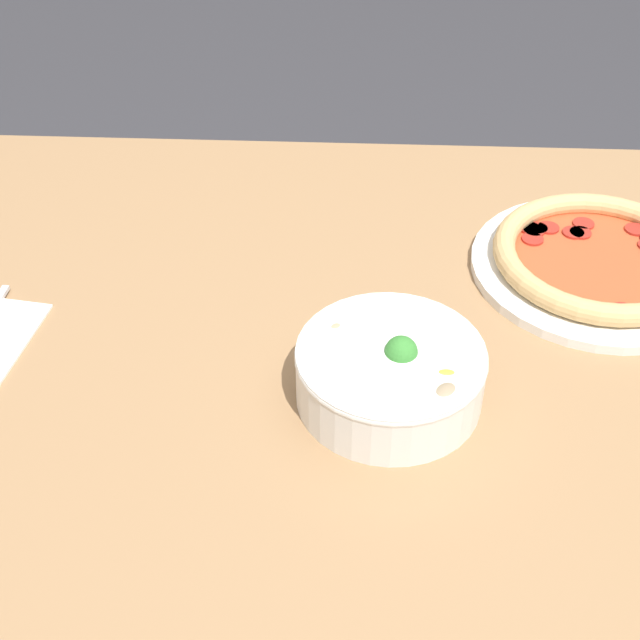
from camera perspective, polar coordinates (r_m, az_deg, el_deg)
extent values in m
cube|color=#99724C|center=(0.97, 7.86, -1.69)|extent=(1.30, 0.84, 0.03)
cylinder|color=olive|center=(1.56, -16.08, -3.00)|extent=(0.06, 0.06, 0.74)
cylinder|color=white|center=(1.09, 17.30, 3.18)|extent=(0.29, 0.29, 0.01)
torus|color=tan|center=(1.08, 17.49, 3.99)|extent=(0.25, 0.25, 0.03)
cylinder|color=#D14C28|center=(1.08, 17.39, 3.56)|extent=(0.21, 0.21, 0.01)
cylinder|color=maroon|center=(1.12, 13.71, 5.71)|extent=(0.03, 0.03, 0.00)
cylinder|color=maroon|center=(1.12, 16.33, 5.38)|extent=(0.03, 0.03, 0.00)
cylinder|color=maroon|center=(1.15, 19.55, 5.48)|extent=(0.03, 0.03, 0.00)
cylinder|color=maroon|center=(1.09, 13.45, 5.06)|extent=(0.03, 0.03, 0.00)
cylinder|color=maroon|center=(1.14, 16.51, 5.93)|extent=(0.03, 0.03, 0.00)
cylinder|color=maroon|center=(1.12, 15.90, 5.40)|extent=(0.03, 0.03, 0.00)
cylinder|color=maroon|center=(1.01, 18.83, 0.57)|extent=(0.03, 0.03, 0.00)
cylinder|color=maroon|center=(1.11, 13.53, 5.57)|extent=(0.03, 0.03, 0.00)
cylinder|color=maroon|center=(1.11, 13.27, 5.74)|extent=(0.03, 0.03, 0.00)
cylinder|color=maroon|center=(1.12, 14.41, 5.74)|extent=(0.03, 0.03, 0.00)
cylinder|color=white|center=(0.87, 4.48, -3.52)|extent=(0.18, 0.18, 0.06)
torus|color=white|center=(0.85, 4.57, -2.28)|extent=(0.19, 0.19, 0.01)
ellipsoid|color=tan|center=(0.88, 1.00, -0.76)|extent=(0.04, 0.04, 0.02)
ellipsoid|color=#998466|center=(0.82, 8.01, -4.74)|extent=(0.04, 0.04, 0.02)
ellipsoid|color=tan|center=(0.84, 1.29, -3.18)|extent=(0.03, 0.04, 0.02)
ellipsoid|color=tan|center=(0.85, 8.94, -2.86)|extent=(0.04, 0.03, 0.02)
ellipsoid|color=#998466|center=(0.83, 7.44, -4.96)|extent=(0.04, 0.04, 0.02)
sphere|color=#388433|center=(0.85, 5.21, -2.05)|extent=(0.03, 0.03, 0.03)
ellipsoid|color=yellow|center=(0.84, 8.05, -3.73)|extent=(0.04, 0.02, 0.02)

